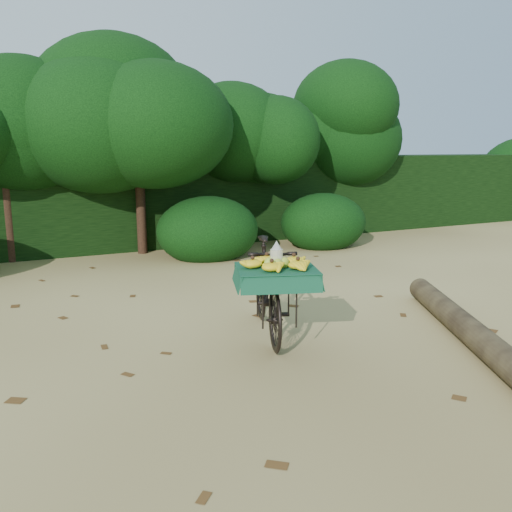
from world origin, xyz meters
name	(u,v)px	position (x,y,z in m)	size (l,w,h in m)	color
ground	(220,345)	(0.00, 0.00, 0.00)	(80.00, 80.00, 0.00)	tan
vendor_bicycle	(268,287)	(0.58, 0.04, 0.54)	(1.16, 1.89, 1.06)	black
fallen_log	(477,337)	(2.28, -1.26, 0.14)	(0.28, 0.28, 3.82)	brown
hedge_backdrop	(104,203)	(0.00, 6.30, 0.90)	(26.00, 1.80, 1.80)	black
tree_row	(72,148)	(-0.65, 5.50, 2.00)	(14.50, 2.00, 4.00)	black
bush_clumps	(155,237)	(0.50, 4.30, 0.45)	(8.80, 1.70, 0.90)	black
leaf_litter	(198,326)	(0.00, 0.65, 0.01)	(7.00, 7.30, 0.01)	#543416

